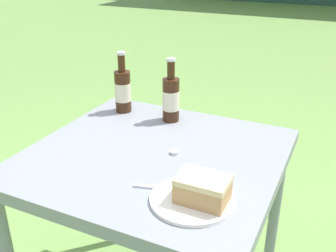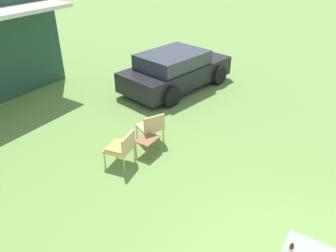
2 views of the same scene
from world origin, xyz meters
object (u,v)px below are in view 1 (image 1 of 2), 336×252
object	(u,v)px
cola_bottle_near	(171,98)
cake_on_plate	(199,193)
patio_table	(155,174)
cola_bottle_far	(123,90)

from	to	relation	value
cola_bottle_near	cake_on_plate	bearing A→B (deg)	-57.31
patio_table	cola_bottle_near	xyz separation A→B (m)	(-0.06, 0.25, 0.17)
cake_on_plate	cola_bottle_near	xyz separation A→B (m)	(-0.28, 0.44, 0.06)
patio_table	cola_bottle_near	distance (m)	0.31
patio_table	cake_on_plate	world-z (taller)	cake_on_plate
cola_bottle_far	cola_bottle_near	bearing A→B (deg)	-0.72
cola_bottle_near	cola_bottle_far	xyz separation A→B (m)	(-0.20, 0.00, 0.00)
patio_table	cola_bottle_near	size ratio (longest dim) A/B	3.27
cola_bottle_near	cola_bottle_far	world-z (taller)	same
cola_bottle_near	cola_bottle_far	bearing A→B (deg)	179.28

